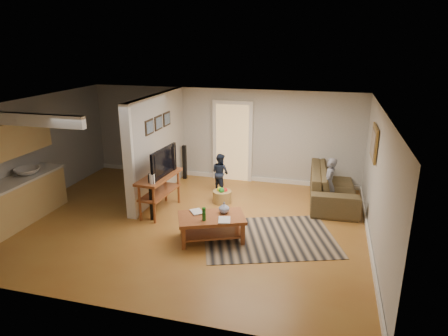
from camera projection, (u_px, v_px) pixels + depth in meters
The scene contains 11 objects.
ground at pixel (186, 222), 8.55m from camera, with size 7.50×7.50×0.00m, color #965A26.
room_shell at pixel (145, 148), 8.76m from camera, with size 7.54×6.02×2.52m.
area_rug at pixel (269, 237), 7.88m from camera, with size 2.54×1.86×0.01m, color black.
sofa at pixel (331, 198), 9.83m from camera, with size 2.69×1.05×0.79m, color #463D23.
coffee_table at pixel (212, 221), 7.70m from camera, with size 1.46×1.18×0.75m.
tv_console at pixel (160, 179), 8.85m from camera, with size 0.61×1.40×1.18m.
speaker_left at pixel (152, 197), 8.52m from camera, with size 0.10×0.10×1.04m, color black.
speaker_right at pixel (185, 162), 11.09m from camera, with size 0.10×0.10×0.96m, color black.
toy_basket at pixel (222, 196), 9.54m from camera, with size 0.45×0.45×0.40m.
child at pixel (327, 209), 9.23m from camera, with size 0.44×0.29×1.22m, color slate.
toddler at pixel (220, 191), 10.30m from camera, with size 0.49×0.38×1.00m, color #1B2439.
Camera 1 is at (2.81, -7.30, 3.73)m, focal length 32.00 mm.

